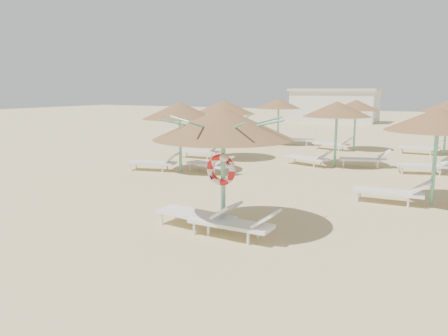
% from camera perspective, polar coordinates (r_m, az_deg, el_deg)
% --- Properties ---
extents(ground, '(120.00, 120.00, 0.00)m').
position_cam_1_polar(ground, '(10.20, -1.95, -8.04)').
color(ground, tan).
rests_on(ground, ground).
extents(main_palapa, '(3.14, 3.14, 2.81)m').
position_cam_1_polar(main_palapa, '(9.72, -0.11, 5.79)').
color(main_palapa, '#6EBFA5').
rests_on(main_palapa, ground).
extents(lounger_main_a, '(2.15, 0.85, 0.76)m').
position_cam_1_polar(lounger_main_a, '(10.12, -3.12, -6.04)').
color(lounger_main_a, white).
rests_on(lounger_main_a, ground).
extents(lounger_main_b, '(2.02, 0.63, 0.73)m').
position_cam_1_polar(lounger_main_b, '(9.52, 1.61, -7.19)').
color(lounger_main_b, white).
rests_on(lounger_main_b, ground).
extents(palapa_field, '(19.77, 13.66, 2.72)m').
position_cam_1_polar(palapa_field, '(18.37, 18.12, 6.94)').
color(palapa_field, '#6EBFA5').
rests_on(palapa_field, ground).
extents(service_hut, '(8.40, 4.40, 3.25)m').
position_cam_1_polar(service_hut, '(44.74, 14.24, 7.97)').
color(service_hut, silver).
rests_on(service_hut, ground).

